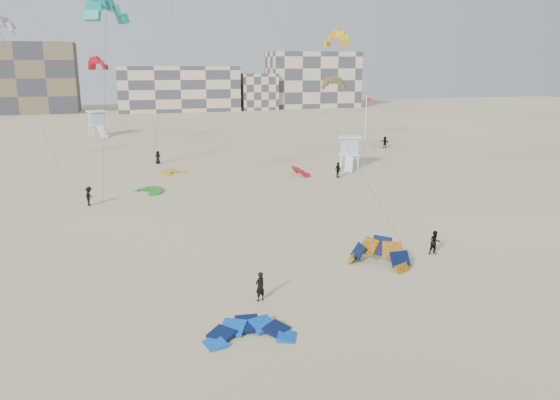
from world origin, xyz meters
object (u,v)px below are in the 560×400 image
object	(u,v)px
lifeguard_tower_near	(350,152)
kite_ground_orange	(378,265)
kitesurfer_main	(260,286)
kite_ground_blue	(250,337)

from	to	relation	value
lifeguard_tower_near	kite_ground_orange	bearing A→B (deg)	-84.61
lifeguard_tower_near	kitesurfer_main	bearing A→B (deg)	-94.40
kitesurfer_main	lifeguard_tower_near	size ratio (longest dim) A/B	0.28
kite_ground_blue	kitesurfer_main	distance (m)	4.15
kite_ground_orange	lifeguard_tower_near	distance (m)	34.05
kite_ground_blue	kitesurfer_main	xyz separation A→B (m)	(1.46, 3.79, 0.81)
kite_ground_blue	lifeguard_tower_near	distance (m)	44.46
kite_ground_blue	kitesurfer_main	bearing A→B (deg)	73.88
kite_ground_blue	kite_ground_orange	distance (m)	12.06
kite_ground_blue	kite_ground_orange	bearing A→B (deg)	39.51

